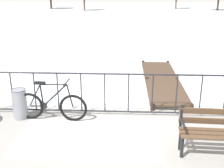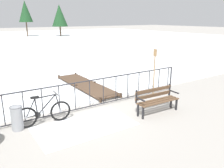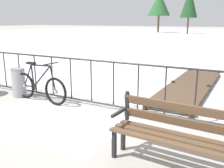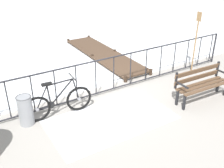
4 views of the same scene
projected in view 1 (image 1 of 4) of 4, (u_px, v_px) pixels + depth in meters
The scene contains 8 objects.
ground_plane at pixel (116, 114), 6.99m from camera, with size 160.00×160.00×0.00m, color #9E9991.
frozen_pond at pixel (125, 14), 33.81m from camera, with size 80.00×56.00×0.03m, color white.
snow_patch at pixel (89, 138), 5.88m from camera, with size 3.01×1.67×0.01m, color white.
railing_fence at pixel (117, 93), 6.81m from camera, with size 9.06×0.06×1.07m.
bicycle_near_railing at pixel (51, 105), 6.59m from camera, with size 1.71×0.52×0.97m.
park_bench at pixel (223, 128), 5.22m from camera, with size 1.62×0.55×0.89m.
trash_bin at pixel (20, 104), 6.69m from camera, with size 0.35×0.35×0.73m.
wooden_dock at pixel (162, 80), 9.24m from camera, with size 1.10×4.50×0.20m.
Camera 1 is at (0.21, -6.36, 2.99)m, focal length 45.03 mm.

